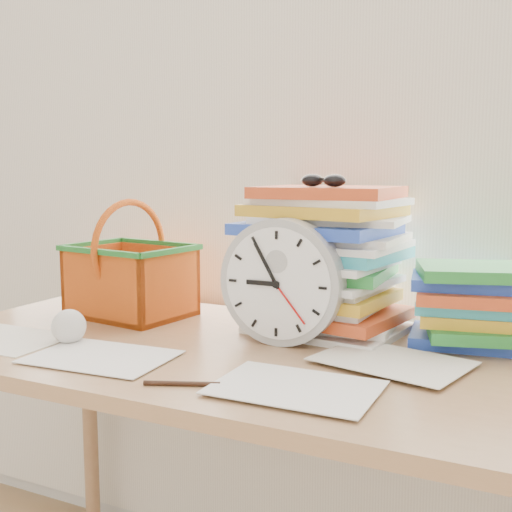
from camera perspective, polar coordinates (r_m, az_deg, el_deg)
The scene contains 10 objects.
curtain at distance 1.66m, azimuth 4.10°, elevation 14.01°, with size 2.40×0.01×2.50m, color white.
desk at distance 1.38m, azimuth -2.18°, elevation -11.03°, with size 1.40×0.70×0.75m.
paper_stack at distance 1.46m, azimuth 6.11°, elevation -0.30°, with size 0.34×0.28×0.33m, color white, non-canonical shape.
clock at distance 1.35m, azimuth 2.34°, elevation -2.31°, with size 0.27×0.27×0.05m, color #A5A5A6.
sunglasses at distance 1.39m, azimuth 6.00°, elevation 6.69°, with size 0.12×0.11×0.03m, color black, non-canonical shape.
book_stack at distance 1.42m, azimuth 19.00°, elevation -4.22°, with size 0.28×0.22×0.17m, color white, non-canonical shape.
basket at distance 1.64m, azimuth -11.11°, elevation -0.30°, with size 0.29×0.22×0.29m, color #DD5D15, non-canonical shape.
crumpled_ball at distance 1.43m, azimuth -16.32°, elevation -6.00°, with size 0.07×0.07×0.07m, color white.
pen at distance 1.12m, azimuth -6.62°, elevation -11.20°, with size 0.01×0.01×0.13m, color black.
scattered_papers at distance 1.35m, azimuth -2.20°, elevation -7.79°, with size 1.26×0.42×0.02m, color white, non-canonical shape.
Camera 1 is at (0.62, 0.45, 1.12)m, focal length 45.00 mm.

